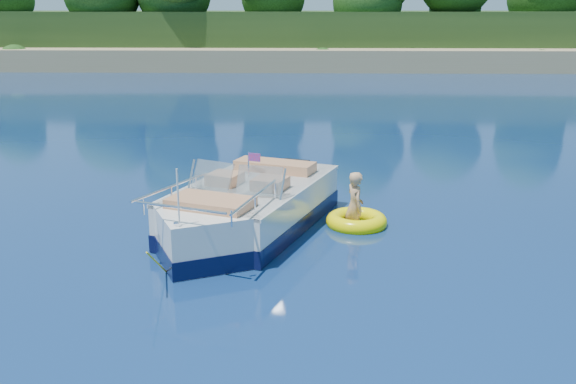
{
  "coord_description": "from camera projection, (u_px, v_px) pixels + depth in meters",
  "views": [
    {
      "loc": [
        -1.36,
        -9.92,
        4.17
      ],
      "look_at": [
        -1.7,
        1.69,
        0.85
      ],
      "focal_mm": 40.0,
      "sensor_mm": 36.0,
      "label": 1
    }
  ],
  "objects": [
    {
      "name": "tow_tube",
      "position": [
        356.0,
        221.0,
        12.83
      ],
      "size": [
        1.51,
        1.51,
        0.32
      ],
      "rotation": [
        0.0,
        0.0,
        0.28
      ],
      "color": "#FFF201",
      "rests_on": "ground"
    },
    {
      "name": "shoreline",
      "position": [
        319.0,
        39.0,
        71.67
      ],
      "size": [
        170.0,
        59.0,
        6.0
      ],
      "color": "#998559",
      "rests_on": "ground"
    },
    {
      "name": "motorboat",
      "position": [
        245.0,
        213.0,
        12.33
      ],
      "size": [
        3.5,
        5.84,
        2.04
      ],
      "rotation": [
        0.0,
        0.0,
        -0.36
      ],
      "color": "silver",
      "rests_on": "ground"
    },
    {
      "name": "ground",
      "position": [
        387.0,
        270.0,
        10.64
      ],
      "size": [
        160.0,
        160.0,
        0.0
      ],
      "primitive_type": "plane",
      "color": "#091C41",
      "rests_on": "ground"
    },
    {
      "name": "boy",
      "position": [
        354.0,
        226.0,
        12.79
      ],
      "size": [
        0.58,
        0.87,
        1.57
      ],
      "primitive_type": "imported",
      "rotation": [
        0.0,
        -0.17,
        1.87
      ],
      "color": "tan",
      "rests_on": "ground"
    }
  ]
}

